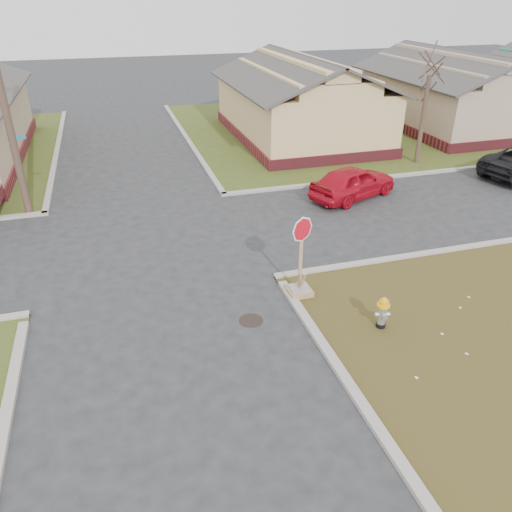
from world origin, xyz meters
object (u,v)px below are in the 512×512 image
object	(u,v)px
fire_hydrant	(383,311)
stop_sign	(300,278)
red_sedan	(353,182)
utility_pole	(1,91)

from	to	relation	value
fire_hydrant	stop_sign	distance (m)	2.57
red_sedan	utility_pole	bearing A→B (deg)	58.87
fire_hydrant	red_sedan	world-z (taller)	red_sedan
utility_pole	red_sedan	bearing A→B (deg)	-9.03
utility_pole	fire_hydrant	bearing A→B (deg)	-48.22
utility_pole	stop_sign	distance (m)	12.47
utility_pole	stop_sign	size ratio (longest dim) A/B	3.71
stop_sign	red_sedan	size ratio (longest dim) A/B	0.60
stop_sign	red_sedan	distance (m)	8.14
fire_hydrant	stop_sign	bearing A→B (deg)	139.50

